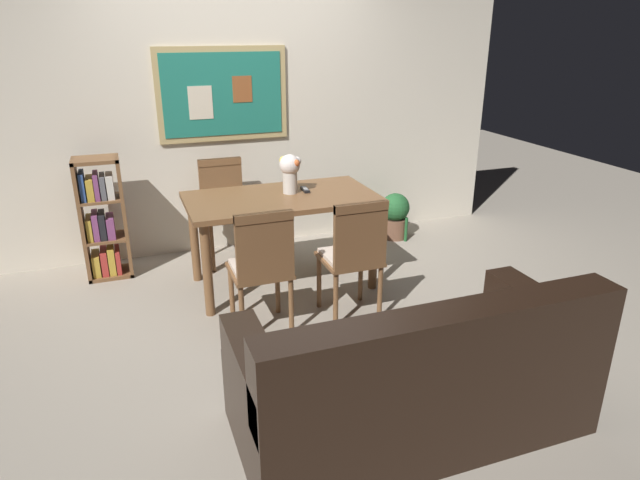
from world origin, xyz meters
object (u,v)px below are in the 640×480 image
object	(u,v)px
flower_vase	(290,170)
tv_remote	(305,189)
dining_table	(282,209)
leather_couch	(415,380)
dining_chair_near_left	(262,262)
bookshelf	(102,222)
potted_ivy	(395,215)
dining_chair_near_right	(354,250)
dining_chair_far_left	(224,202)

from	to	relation	value
flower_vase	tv_remote	size ratio (longest dim) A/B	1.95
dining_table	tv_remote	xyz separation A→B (m)	(0.22, 0.07, 0.12)
dining_table	leather_couch	bearing A→B (deg)	-86.25
dining_chair_near_left	leather_couch	xyz separation A→B (m)	(0.48, -1.24, -0.22)
bookshelf	potted_ivy	xyz separation A→B (m)	(2.71, -0.01, -0.26)
dining_chair_near_right	bookshelf	size ratio (longest dim) A/B	0.89
dining_chair_far_left	dining_table	bearing A→B (deg)	-64.58
bookshelf	dining_chair_far_left	bearing A→B (deg)	1.14
dining_chair_near_left	leather_couch	bearing A→B (deg)	-69.05
dining_chair_near_left	dining_chair_near_right	xyz separation A→B (m)	(0.66, -0.02, 0.00)
dining_chair_far_left	leather_couch	bearing A→B (deg)	-80.17
dining_chair_near_left	dining_chair_near_right	bearing A→B (deg)	-2.11
dining_chair_far_left	bookshelf	xyz separation A→B (m)	(-1.02, -0.02, -0.05)
dining_table	potted_ivy	distance (m)	1.57
dining_chair_far_left	potted_ivy	xyz separation A→B (m)	(1.69, -0.03, -0.31)
dining_chair_far_left	dining_chair_near_right	size ratio (longest dim) A/B	1.00
dining_chair_near_right	dining_chair_far_left	bearing A→B (deg)	114.10
flower_vase	leather_couch	bearing A→B (deg)	-89.03
dining_table	dining_chair_near_left	distance (m)	0.80
leather_couch	tv_remote	bearing A→B (deg)	87.39
dining_table	flower_vase	bearing A→B (deg)	32.22
tv_remote	flower_vase	bearing A→B (deg)	-173.53
bookshelf	flower_vase	world-z (taller)	flower_vase
dining_chair_far_left	bookshelf	bearing A→B (deg)	-178.86
dining_chair_far_left	dining_chair_near_left	xyz separation A→B (m)	(-0.02, -1.40, 0.00)
leather_couch	flower_vase	size ratio (longest dim) A/B	5.83
leather_couch	potted_ivy	world-z (taller)	leather_couch
dining_chair_near_right	bookshelf	bearing A→B (deg)	139.67
leather_couch	tv_remote	size ratio (longest dim) A/B	11.35
dining_chair_near_left	bookshelf	xyz separation A→B (m)	(-1.00, 1.38, -0.05)
dining_chair_near_left	flower_vase	size ratio (longest dim) A/B	2.95
leather_couch	potted_ivy	xyz separation A→B (m)	(1.23, 2.61, -0.08)
dining_chair_near_right	potted_ivy	world-z (taller)	dining_chair_near_right
bookshelf	dining_chair_near_left	bearing A→B (deg)	-54.07
dining_chair_far_left	tv_remote	world-z (taller)	dining_chair_far_left
leather_couch	tv_remote	xyz separation A→B (m)	(0.09, 2.02, 0.45)
dining_table	leather_couch	world-z (taller)	leather_couch
flower_vase	bookshelf	bearing A→B (deg)	156.90
dining_chair_near_right	dining_table	bearing A→B (deg)	112.82
dining_table	dining_chair_near_right	world-z (taller)	dining_chair_near_right
dining_table	tv_remote	size ratio (longest dim) A/B	9.31
leather_couch	bookshelf	world-z (taller)	bookshelf
dining_chair_near_left	leather_couch	size ratio (longest dim) A/B	0.51
dining_chair_near_left	potted_ivy	distance (m)	2.21
dining_chair_near_right	flower_vase	size ratio (longest dim) A/B	2.95
tv_remote	dining_chair_near_left	bearing A→B (deg)	-125.98
flower_vase	dining_chair_near_left	bearing A→B (deg)	-119.89
dining_chair_near_right	flower_vase	xyz separation A→B (m)	(-0.21, 0.79, 0.41)
bookshelf	flower_vase	distance (m)	1.64
bookshelf	leather_couch	bearing A→B (deg)	-60.62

